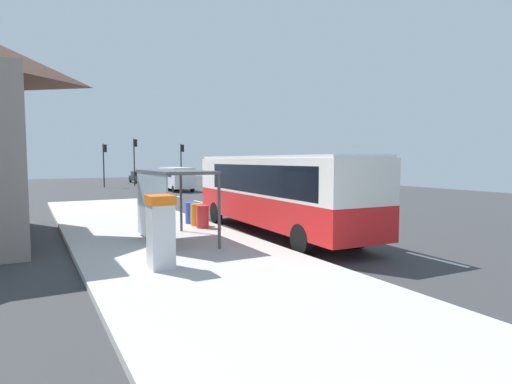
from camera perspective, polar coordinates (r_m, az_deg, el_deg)
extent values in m
cube|color=#38383A|center=(30.50, -8.13, -1.41)|extent=(56.00, 92.00, 0.04)
cube|color=beige|center=(17.21, -14.09, -5.62)|extent=(6.20, 30.00, 0.18)
cube|color=silver|center=(14.09, 23.26, -8.42)|extent=(0.16, 2.20, 0.01)
cube|color=silver|center=(17.54, 10.24, -5.65)|extent=(0.16, 2.20, 0.01)
cube|color=silver|center=(21.61, 1.87, -3.68)|extent=(0.16, 2.20, 0.01)
cube|color=silver|center=(26.00, -3.74, -2.32)|extent=(0.16, 2.20, 0.01)
cube|color=silver|center=(30.58, -7.70, -1.34)|extent=(0.16, 2.20, 0.01)
cube|color=silver|center=(35.28, -10.61, -0.61)|extent=(0.16, 2.20, 0.01)
cube|color=silver|center=(40.04, -12.83, -0.05)|extent=(0.16, 2.20, 0.01)
cube|color=silver|center=(44.86, -14.58, 0.38)|extent=(0.16, 2.20, 0.01)
cube|color=red|center=(17.23, 2.75, -2.17)|extent=(2.92, 11.09, 1.15)
cube|color=silver|center=(17.13, 2.76, 2.15)|extent=(2.92, 11.09, 1.45)
cube|color=silver|center=(17.11, 2.77, 4.75)|extent=(2.79, 10.86, 0.12)
cube|color=black|center=(22.04, -4.18, 2.46)|extent=(2.30, 0.21, 1.22)
cube|color=black|center=(16.12, -0.12, 1.76)|extent=(0.41, 8.58, 1.10)
cylinder|color=black|center=(20.33, -5.44, -2.81)|extent=(0.32, 1.01, 1.00)
cylinder|color=black|center=(21.24, 0.26, -2.48)|extent=(0.32, 1.01, 1.00)
cylinder|color=black|center=(13.60, 6.22, -6.41)|extent=(0.32, 1.01, 1.00)
cylinder|color=black|center=(14.92, 13.57, -5.54)|extent=(0.32, 1.01, 1.00)
cube|color=white|center=(41.70, -10.74, 1.96)|extent=(2.07, 5.23, 1.96)
cube|color=black|center=(41.69, -10.75, 2.42)|extent=(2.08, 3.15, 0.44)
cylinder|color=black|center=(40.14, -8.65, 0.49)|extent=(0.23, 0.68, 0.68)
cylinder|color=black|center=(39.58, -11.11, 0.41)|extent=(0.23, 0.68, 0.68)
cylinder|color=black|center=(43.93, -10.37, 0.81)|extent=(0.23, 0.68, 0.68)
cylinder|color=black|center=(43.42, -12.64, 0.73)|extent=(0.23, 0.68, 0.68)
cube|color=black|center=(57.22, -15.60, 1.82)|extent=(1.85, 4.42, 0.60)
cube|color=black|center=(57.39, -15.66, 2.42)|extent=(1.61, 2.39, 0.60)
cylinder|color=black|center=(55.98, -14.41, 1.48)|extent=(0.21, 0.64, 0.64)
cylinder|color=black|center=(55.58, -16.05, 1.43)|extent=(0.21, 0.64, 0.64)
cylinder|color=black|center=(58.88, -15.16, 1.60)|extent=(0.21, 0.64, 0.64)
cylinder|color=black|center=(58.50, -16.72, 1.55)|extent=(0.21, 0.64, 0.64)
cube|color=#A51919|center=(44.44, -11.72, 1.19)|extent=(1.92, 4.45, 0.60)
cube|color=black|center=(44.23, -11.65, 1.95)|extent=(1.65, 2.42, 0.60)
cylinder|color=black|center=(45.64, -13.29, 0.87)|extent=(0.22, 0.65, 0.64)
cylinder|color=black|center=(46.14, -11.34, 0.94)|extent=(0.22, 0.65, 0.64)
cylinder|color=black|center=(42.78, -12.12, 0.66)|extent=(0.22, 0.65, 0.64)
cylinder|color=black|center=(43.32, -10.06, 0.73)|extent=(0.22, 0.65, 0.64)
cube|color=silver|center=(11.38, -12.84, -5.92)|extent=(0.60, 0.70, 1.70)
cube|color=orange|center=(11.25, -12.93, -1.05)|extent=(0.66, 0.76, 0.24)
cube|color=black|center=(11.42, -11.37, -4.47)|extent=(0.03, 0.36, 0.44)
cylinder|color=red|center=(17.83, -7.29, -3.34)|extent=(0.52, 0.52, 0.95)
cylinder|color=orange|center=(18.48, -8.09, -3.07)|extent=(0.52, 0.52, 0.95)
cylinder|color=blue|center=(19.13, -8.83, -2.83)|extent=(0.52, 0.52, 0.95)
cylinder|color=#2D2D2D|center=(50.42, -10.16, 3.67)|extent=(0.14, 0.14, 4.91)
cube|color=black|center=(50.50, -9.95, 5.89)|extent=(0.24, 0.28, 0.84)
sphere|color=#360606|center=(50.55, -9.83, 6.21)|extent=(0.16, 0.16, 0.16)
sphere|color=#3C2C03|center=(50.54, -9.82, 5.89)|extent=(0.16, 0.16, 0.16)
sphere|color=green|center=(50.54, -9.82, 5.57)|extent=(0.16, 0.16, 0.16)
cylinder|color=#2D2D2D|center=(49.17, -20.02, 3.39)|extent=(0.14, 0.14, 4.80)
cube|color=black|center=(49.21, -19.82, 5.61)|extent=(0.24, 0.28, 0.84)
sphere|color=#360606|center=(49.24, -19.69, 5.94)|extent=(0.16, 0.16, 0.16)
sphere|color=#3C2C03|center=(49.23, -19.69, 5.62)|extent=(0.16, 0.16, 0.16)
sphere|color=green|center=(49.23, -19.68, 5.29)|extent=(0.16, 0.16, 0.16)
cylinder|color=#2D2D2D|center=(50.59, -16.24, 3.89)|extent=(0.14, 0.14, 5.48)
cube|color=black|center=(50.68, -16.05, 6.42)|extent=(0.24, 0.28, 0.84)
sphere|color=#360606|center=(50.72, -15.92, 6.74)|extent=(0.16, 0.16, 0.16)
sphere|color=#F2B20C|center=(50.70, -15.92, 6.42)|extent=(0.16, 0.16, 0.16)
sphere|color=black|center=(50.69, -15.91, 6.11)|extent=(0.16, 0.16, 0.16)
cube|color=#4C4C51|center=(14.91, -11.01, 2.72)|extent=(1.80, 4.00, 0.10)
cube|color=#8CA5B2|center=(14.76, -14.08, -2.01)|extent=(0.06, 3.80, 2.30)
cylinder|color=#4C4C51|center=(13.53, -5.04, -2.60)|extent=(0.10, 0.10, 2.44)
cylinder|color=#4C4C51|center=(17.06, -10.17, -1.20)|extent=(0.10, 0.10, 2.44)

